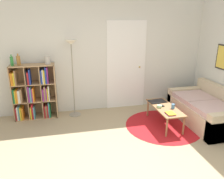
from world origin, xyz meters
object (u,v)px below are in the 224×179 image
(bookshelf, at_px, (34,93))
(coffee_table, at_px, (165,109))
(floor_lamp, at_px, (72,55))
(couch, at_px, (208,110))
(laptop, at_px, (157,101))
(bowl, at_px, (159,106))
(bottle_left, at_px, (12,61))
(vase_on_shelf, at_px, (47,60))
(bottle_middle, at_px, (18,60))
(cup, at_px, (173,106))

(bookshelf, bearing_deg, coffee_table, -19.87)
(coffee_table, bearing_deg, floor_lamp, 153.50)
(floor_lamp, xyz_separation_m, couch, (2.75, -0.98, -1.12))
(floor_lamp, distance_m, laptop, 2.09)
(bookshelf, distance_m, floor_lamp, 1.18)
(coffee_table, distance_m, bowl, 0.14)
(floor_lamp, relative_size, bowl, 16.17)
(bowl, distance_m, bottle_left, 3.15)
(bottle_left, bearing_deg, vase_on_shelf, 1.37)
(couch, distance_m, bottle_left, 4.21)
(laptop, height_order, bottle_middle, bottle_middle)
(laptop, height_order, bottle_left, bottle_left)
(coffee_table, distance_m, laptop, 0.32)
(floor_lamp, xyz_separation_m, laptop, (1.75, -0.58, -0.98))
(floor_lamp, relative_size, vase_on_shelf, 10.32)
(floor_lamp, distance_m, bottle_middle, 1.09)
(cup, xyz_separation_m, vase_on_shelf, (-2.42, 1.07, 0.84))
(bookshelf, bearing_deg, laptop, -13.93)
(vase_on_shelf, bearing_deg, coffee_table, -22.66)
(bookshelf, relative_size, bottle_left, 5.26)
(bottle_left, bearing_deg, bookshelf, 2.64)
(couch, xyz_separation_m, cup, (-0.83, -0.02, 0.18))
(coffee_table, relative_size, bottle_left, 4.51)
(vase_on_shelf, bearing_deg, laptop, -16.03)
(floor_lamp, bearing_deg, cup, -27.56)
(bottle_middle, bearing_deg, couch, -15.07)
(couch, height_order, laptop, couch)
(bottle_middle, bearing_deg, bookshelf, 2.79)
(bookshelf, xyz_separation_m, coffee_table, (2.65, -0.96, -0.23))
(coffee_table, xyz_separation_m, bottle_middle, (-2.87, 0.95, 0.95))
(couch, relative_size, vase_on_shelf, 10.05)
(floor_lamp, bearing_deg, bottle_middle, 177.05)
(couch, distance_m, bowl, 1.09)
(couch, height_order, bottle_left, bottle_left)
(floor_lamp, xyz_separation_m, bottle_left, (-1.21, 0.05, -0.09))
(couch, relative_size, bowl, 15.73)
(laptop, distance_m, vase_on_shelf, 2.51)
(coffee_table, height_order, cup, cup)
(bookshelf, xyz_separation_m, bowl, (2.53, -0.96, -0.16))
(cup, bearing_deg, laptop, 110.81)
(couch, height_order, vase_on_shelf, vase_on_shelf)
(cup, distance_m, vase_on_shelf, 2.78)
(bookshelf, height_order, coffee_table, bookshelf)
(bookshelf, relative_size, bowl, 11.38)
(floor_lamp, distance_m, cup, 2.35)
(laptop, bearing_deg, cup, -69.19)
(bowl, bearing_deg, cup, -23.75)
(laptop, relative_size, bottle_middle, 1.55)
(bookshelf, distance_m, bottle_middle, 0.76)
(floor_lamp, bearing_deg, bookshelf, 175.60)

